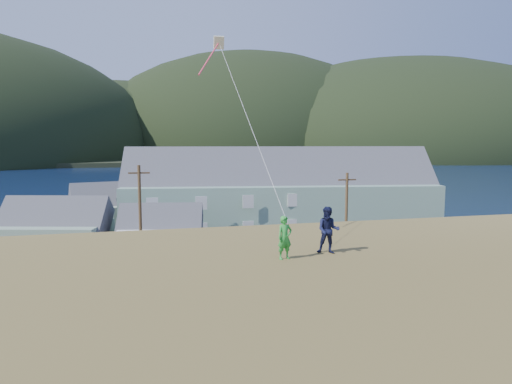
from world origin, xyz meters
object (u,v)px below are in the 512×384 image
(kite_flyer_green, at_px, (285,238))
(shed_white, at_px, (161,233))
(lodge, at_px, (280,195))
(shed_palegreen_near, at_px, (55,231))
(wharf, at_px, (121,210))
(kite_flyer_navy, at_px, (328,230))
(shed_palegreen_far, at_px, (120,209))

(kite_flyer_green, bearing_deg, shed_white, 82.54)
(lodge, distance_m, shed_palegreen_near, 25.01)
(wharf, height_order, kite_flyer_green, kite_flyer_green)
(shed_white, xyz_separation_m, kite_flyer_green, (3.59, -29.26, 5.51))
(kite_flyer_green, bearing_deg, kite_flyer_navy, -1.92)
(kite_flyer_green, bearing_deg, lodge, 59.51)
(kite_flyer_navy, bearing_deg, wharf, 123.81)
(kite_flyer_green, relative_size, kite_flyer_navy, 0.88)
(wharf, xyz_separation_m, lodge, (19.58, -21.85, 4.49))
(shed_palegreen_near, distance_m, shed_white, 10.08)
(shed_white, relative_size, kite_flyer_navy, 5.05)
(shed_white, distance_m, shed_palegreen_far, 14.95)
(lodge, distance_m, kite_flyer_navy, 37.96)
(shed_white, bearing_deg, wharf, 110.01)
(wharf, height_order, lodge, lodge)
(wharf, relative_size, lodge, 0.69)
(shed_palegreen_near, distance_m, kite_flyer_green, 34.34)
(lodge, relative_size, shed_palegreen_far, 3.00)
(lodge, bearing_deg, kite_flyer_navy, -95.34)
(wharf, height_order, shed_palegreen_near, shed_palegreen_near)
(wharf, xyz_separation_m, shed_palegreen_far, (0.72, -15.54, 2.46))
(wharf, relative_size, shed_white, 2.96)
(lodge, relative_size, shed_white, 4.28)
(wharf, bearing_deg, shed_palegreen_far, -87.34)
(lodge, height_order, shed_white, lodge)
(lodge, distance_m, shed_palegreen_far, 19.99)
(lodge, bearing_deg, shed_palegreen_far, 169.73)
(lodge, height_order, kite_flyer_navy, lodge)
(wharf, bearing_deg, shed_white, -79.90)
(lodge, relative_size, shed_palegreen_near, 3.35)
(wharf, bearing_deg, kite_flyer_green, -81.43)
(wharf, distance_m, shed_palegreen_near, 28.34)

